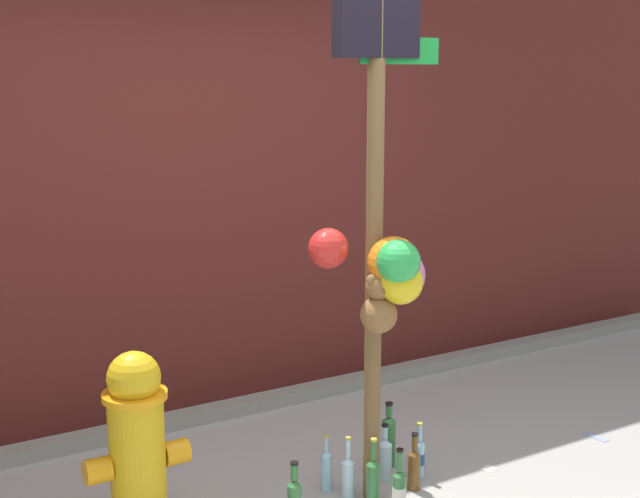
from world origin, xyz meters
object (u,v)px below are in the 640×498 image
Objects in this scene: bottle_8 at (384,457)px; bottle_4 at (373,480)px; bottle_5 at (419,457)px; memorial_post at (384,234)px; bottle_0 at (399,490)px; fire_hydrant at (137,445)px; bottle_6 at (326,469)px; bottle_7 at (414,467)px; bottle_3 at (389,439)px; bottle_1 at (348,475)px.

bottle_4 is at bearing -135.59° from bottle_8.
bottle_4 is at bearing -162.43° from bottle_5.
memorial_post reaches higher than bottle_0.
bottle_6 is at bearing -3.88° from fire_hydrant.
fire_hydrant reaches higher than bottle_4.
fire_hydrant is at bearing 168.16° from bottle_7.
bottle_4 reaches higher than bottle_0.
bottle_7 is (-0.10, -0.09, 0.00)m from bottle_5.
bottle_3 is (0.26, 0.45, 0.03)m from bottle_0.
memorial_post is 7.41× the size of bottle_0.
bottle_4 is (1.07, -0.31, -0.31)m from fire_hydrant.
bottle_1 is at bearing 115.51° from bottle_4.
bottle_3 is at bearing 81.64° from bottle_7.
bottle_0 is at bearing -66.26° from bottle_6.
bottle_8 is (1.28, -0.10, -0.32)m from fire_hydrant.
bottle_7 is 0.19m from bottle_8.
memorial_post reaches higher than fire_hydrant.
bottle_6 is (-0.43, -0.07, -0.04)m from bottle_3.
memorial_post is 7.85× the size of bottle_1.
bottle_0 is 1.06× the size of bottle_1.
memorial_post is 1.47m from fire_hydrant.
bottle_4 is at bearing -64.49° from bottle_1.
bottle_0 is 0.38m from bottle_8.
bottle_0 is (1.12, -0.45, -0.32)m from fire_hydrant.
bottle_7 is (1.34, -0.28, -0.32)m from fire_hydrant.
bottle_6 is (-0.17, 0.23, -1.22)m from memorial_post.
bottle_7 is at bearing -11.84° from fire_hydrant.
fire_hydrant is 2.76× the size of bottle_1.
fire_hydrant is at bearing 163.88° from bottle_4.
bottle_6 is at bearing -171.11° from bottle_3.
bottle_4 reaches higher than bottle_1.
bottle_5 reaches higher than bottle_7.
bottle_0 is at bearing -21.90° from fire_hydrant.
bottle_7 is 1.01× the size of bottle_8.
bottle_1 is 0.89× the size of bottle_3.
memorial_post is 1.24m from bottle_8.
bottle_3 reaches higher than bottle_7.
fire_hydrant is at bearing -179.89° from bottle_3.
fire_hydrant is 2.94× the size of bottle_6.
fire_hydrant is 1.01m from bottle_6.
bottle_7 is (0.33, -0.10, 0.00)m from bottle_1.
bottle_6 is 0.33m from bottle_8.
bottle_5 reaches higher than bottle_6.
fire_hydrant is 2.45× the size of bottle_3.
bottle_4 is at bearing -134.90° from bottle_3.
bottle_0 reaches higher than bottle_1.
bottle_1 is at bearing -63.91° from bottle_6.
bottle_5 is at bearing 17.38° from memorial_post.
bottle_7 is at bearing -98.36° from bottle_3.
memorial_post reaches higher than bottle_4.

